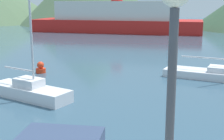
# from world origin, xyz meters

# --- Properties ---
(streetlamp) EXTENTS (0.39, 0.39, 4.81)m
(streetlamp) POSITION_xyz_m (5.55, 0.31, 4.02)
(streetlamp) COLOR #4C4C51
(streetlamp) RESTS_ON dock
(sailboat_inner) EXTENTS (5.31, 2.86, 8.42)m
(sailboat_inner) POSITION_xyz_m (-3.03, 10.98, 0.49)
(sailboat_inner) COLOR silver
(sailboat_inner) RESTS_ON ground_plane
(ferry_distant) EXTENTS (30.52, 8.84, 7.14)m
(ferry_distant) POSITION_xyz_m (-9.02, 52.02, 2.44)
(ferry_distant) COLOR red
(ferry_distant) RESTS_ON ground_plane
(buoy_marker) EXTENTS (0.75, 0.75, 0.86)m
(buoy_marker) POSITION_xyz_m (-5.59, 16.97, 0.35)
(buoy_marker) COLOR red
(buoy_marker) RESTS_ON ground_plane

